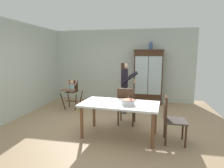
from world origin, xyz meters
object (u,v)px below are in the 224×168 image
Objects in this scene: china_cabinet at (148,77)px; birthday_cake at (128,102)px; adult_person at (125,82)px; dining_chair_right_end at (170,116)px; high_chair_with_toddler at (72,89)px; ceramic_vase at (151,46)px; dining_table at (120,107)px; dining_chair_far_side at (126,104)px.

china_cabinet is 6.96× the size of birthday_cake.
adult_person reaches higher than dining_chair_right_end.
adult_person reaches higher than high_chair_with_toddler.
high_chair_with_toddler is at bearing 58.38° from dining_chair_right_end.
birthday_cake is (2.05, -1.86, 0.14)m from high_chair_with_toddler.
ceramic_vase is at bearing 81.23° from birthday_cake.
dining_table is (-0.60, -2.92, -0.33)m from china_cabinet.
china_cabinet is at bearing 25.94° from high_chair_with_toddler.
china_cabinet is 3.00m from dining_table.
china_cabinet is at bearing 9.80° from dining_chair_right_end.
ceramic_vase is 0.96× the size of birthday_cake.
china_cabinet reaches higher than dining_chair_far_side.
dining_chair_far_side is (-0.59, -2.27, -1.51)m from ceramic_vase.
adult_person is at bearing -119.86° from ceramic_vase.
adult_person is at bearing 99.20° from birthday_cake.
china_cabinet is 2.37m from dining_chair_far_side.
dining_chair_far_side is 1.00× the size of dining_chair_right_end.
ceramic_vase reaches higher than china_cabinet.
dining_chair_far_side is at bearing -103.05° from china_cabinet.
adult_person is at bearing -3.77° from high_chair_with_toddler.
ceramic_vase is at bearing 8.63° from dining_chair_right_end.
birthday_cake is at bearing 89.86° from dining_chair_right_end.
dining_chair_right_end reaches higher than dining_table.
adult_person reaches higher than dining_table.
adult_person is (1.77, -0.14, 0.31)m from high_chair_with_toddler.
ceramic_vase is 3.10m from high_chair_with_toddler.
dining_chair_far_side is (1.92, -1.12, -0.10)m from high_chair_with_toddler.
china_cabinet is 3.09m from dining_chair_right_end.
china_cabinet is at bearing -176.62° from ceramic_vase.
dining_table is (1.85, -1.77, -0.00)m from high_chair_with_toddler.
adult_person is (-0.74, -1.29, -1.10)m from ceramic_vase.
dining_chair_far_side is at bearing -29.37° from high_chair_with_toddler.
adult_person is at bearing -117.81° from china_cabinet.
high_chair_with_toddler is 2.56m from dining_table.
birthday_cake is at bearing 102.14° from dining_chair_far_side.
adult_person is 1.07m from dining_chair_far_side.
dining_table is at bearing 86.61° from dining_chair_far_side.
birthday_cake is (-0.40, -3.01, -0.19)m from china_cabinet.
high_chair_with_toddler is at bearing 137.74° from birthday_cake.
china_cabinet is 2.03× the size of dining_chair_far_side.
ceramic_vase is 1.85m from adult_person.
ceramic_vase reaches higher than high_chair_with_toddler.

